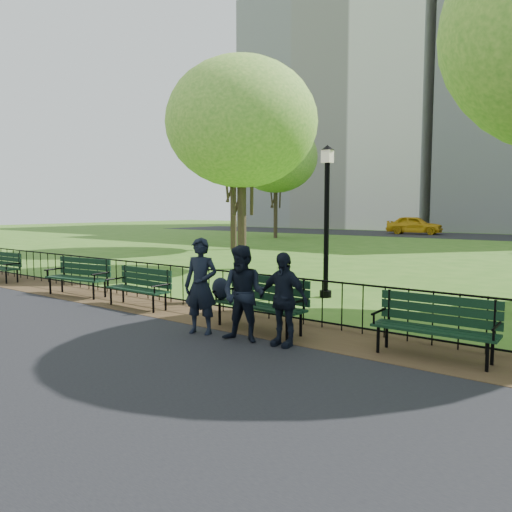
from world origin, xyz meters
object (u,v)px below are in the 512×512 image
Objects in this scene: tree_mid_w at (233,122)px; lamppost at (327,215)px; park_bench_right_a at (436,320)px; person_left at (201,286)px; tree_near_w at (242,123)px; tree_far_w at (276,157)px; taxi at (414,225)px; park_bench_left_a at (141,283)px; person_right at (283,299)px; park_bench_left_c at (2,263)px; person_mid at (243,294)px; park_bench_main at (247,294)px; park_bench_left_b at (80,273)px.

lamppost is at bearing -41.28° from tree_mid_w.
person_left is at bearing -165.96° from park_bench_right_a.
park_bench_right_a is at bearing -36.60° from tree_near_w.
lamppost is 0.44× the size of tree_far_w.
park_bench_left_a is at bearing -178.13° from taxi.
park_bench_left_a is 4.30m from person_right.
park_bench_left_a is at bearing -2.98° from park_bench_left_c.
park_bench_right_a is 29.90m from tree_far_w.
park_bench_left_c is 0.95× the size of park_bench_right_a.
person_right is at bearing -9.31° from person_left.
lamppost is 2.34× the size of person_mid.
person_left is at bearing -57.71° from tree_far_w.
park_bench_main is 1.35× the size of person_right.
tree_far_w is at bearing 119.31° from park_bench_left_a.
park_bench_left_c is 1.06× the size of person_mid.
park_bench_right_a is 36.08m from taxi.
taxi is at bearing 87.02° from park_bench_left_c.
person_left is at bearing -17.89° from park_bench_left_b.
person_mid is (6.22, -7.71, -4.38)m from tree_near_w.
park_bench_main is 0.93m from person_left.
person_left reaches higher than park_bench_main.
park_bench_left_b is at bearing 179.35° from park_bench_left_a.
tree_mid_w is 5.69× the size of person_left.
tree_near_w is at bearing -48.22° from tree_mid_w.
park_bench_left_c is at bearing 178.58° from park_bench_right_a.
lamppost is at bearing 18.96° from park_bench_left_c.
taxi reaches higher than park_bench_right_a.
person_left is at bearing -17.56° from park_bench_left_a.
lamppost is 2.21× the size of person_left.
park_bench_left_b is 1.11× the size of person_left.
person_mid is 1.06× the size of person_right.
person_left reaches higher than taxi.
tree_far_w reaches higher than person_mid.
person_left reaches higher than park_bench_right_a.
person_left is (5.07, -0.96, 0.27)m from park_bench_left_b.
lamppost is at bearing 90.99° from person_mid.
taxi is at bearing 83.62° from tree_mid_w.
lamppost is at bearing -31.65° from tree_near_w.
person_left is (-3.71, -1.05, 0.28)m from park_bench_right_a.
park_bench_left_b is at bearing -2.51° from park_bench_left_c.
tree_far_w is 29.22m from person_right.
person_left is at bearing 171.05° from person_mid.
taxi reaches higher than park_bench_left_b.
taxi is at bearing 60.44° from tree_far_w.
park_bench_main is at bearing -173.24° from taxi.
park_bench_left_c is (-6.48, 0.09, -0.00)m from park_bench_left_a.
park_bench_right_a is at bearing -42.58° from lamppost.
tree_far_w is at bearing 112.61° from tree_mid_w.
tree_near_w is (-9.02, 6.70, 4.61)m from park_bench_right_a.
tree_near_w is (-0.24, 6.78, 4.60)m from park_bench_left_b.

